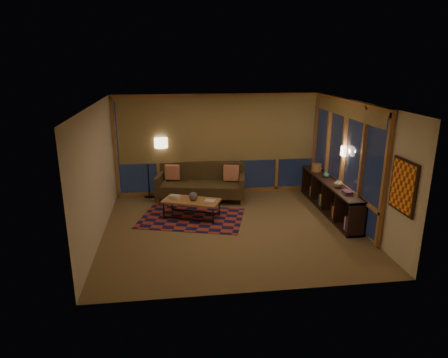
{
  "coord_description": "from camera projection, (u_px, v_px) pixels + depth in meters",
  "views": [
    {
      "loc": [
        -1.22,
        -7.95,
        3.57
      ],
      "look_at": [
        -0.13,
        0.33,
        1.04
      ],
      "focal_mm": 32.0,
      "sensor_mm": 36.0,
      "label": 1
    }
  ],
  "objects": [
    {
      "name": "ceiling",
      "position": [
        233.0,
        104.0,
        7.94
      ],
      "size": [
        5.5,
        5.0,
        0.01
      ],
      "primitive_type": "cube",
      "color": "white",
      "rests_on": "walls"
    },
    {
      "name": "coffee_table",
      "position": [
        192.0,
        209.0,
        9.28
      ],
      "size": [
        1.43,
        1.05,
        0.43
      ],
      "primitive_type": null,
      "rotation": [
        0.0,
        0.0,
        -0.4
      ],
      "color": "#B58342",
      "rests_on": "floor"
    },
    {
      "name": "book_stack_b",
      "position": [
        210.0,
        201.0,
        9.06
      ],
      "size": [
        0.27,
        0.24,
        0.04
      ],
      "primitive_type": null,
      "rotation": [
        0.0,
        0.0,
        -0.37
      ],
      "color": "beige",
      "rests_on": "coffee_table"
    },
    {
      "name": "shelf_book_stack",
      "position": [
        347.0,
        192.0,
        8.62
      ],
      "size": [
        0.24,
        0.29,
        0.07
      ],
      "primitive_type": null,
      "rotation": [
        0.0,
        0.0,
        0.3
      ],
      "color": "beige",
      "rests_on": "bookshelf"
    },
    {
      "name": "window_wall_back",
      "position": [
        218.0,
        145.0,
        10.64
      ],
      "size": [
        5.3,
        0.16,
        2.6
      ],
      "primitive_type": null,
      "color": "#B58342",
      "rests_on": "walls"
    },
    {
      "name": "sofa",
      "position": [
        201.0,
        183.0,
        10.39
      ],
      "size": [
        2.39,
        1.33,
        0.92
      ],
      "primitive_type": null,
      "rotation": [
        0.0,
        0.0,
        -0.19
      ],
      "color": "brown",
      "rests_on": "floor"
    },
    {
      "name": "ceramic_pot",
      "position": [
        193.0,
        196.0,
        9.17
      ],
      "size": [
        0.27,
        0.27,
        0.2
      ],
      "primitive_type": "sphere",
      "rotation": [
        0.0,
        0.0,
        -0.5
      ],
      "color": "#222229",
      "rests_on": "coffee_table"
    },
    {
      "name": "pillow_right",
      "position": [
        231.0,
        174.0,
        10.43
      ],
      "size": [
        0.42,
        0.23,
        0.4
      ],
      "primitive_type": null,
      "rotation": [
        0.0,
        0.0,
        -0.26
      ],
      "color": "red",
      "rests_on": "sofa"
    },
    {
      "name": "area_rug",
      "position": [
        192.0,
        218.0,
        9.28
      ],
      "size": [
        2.67,
        2.13,
        0.01
      ],
      "primitive_type": "cube",
      "rotation": [
        0.0,
        0.0,
        -0.28
      ],
      "color": "#A03728",
      "rests_on": "floor"
    },
    {
      "name": "wall_sconce",
      "position": [
        343.0,
        151.0,
        9.03
      ],
      "size": [
        0.12,
        0.18,
        0.22
      ],
      "primitive_type": null,
      "color": "#FFE3BB",
      "rests_on": "walls"
    },
    {
      "name": "teal_bowl",
      "position": [
        326.0,
        175.0,
        9.77
      ],
      "size": [
        0.15,
        0.15,
        0.14
      ],
      "primitive_type": "sphere",
      "rotation": [
        0.0,
        0.0,
        -0.04
      ],
      "color": "#227879",
      "rests_on": "bookshelf"
    },
    {
      "name": "book_stack_a",
      "position": [
        175.0,
        197.0,
        9.31
      ],
      "size": [
        0.31,
        0.29,
        0.07
      ],
      "primitive_type": null,
      "rotation": [
        0.0,
        0.0,
        -0.5
      ],
      "color": "beige",
      "rests_on": "coffee_table"
    },
    {
      "name": "bookshelf",
      "position": [
        330.0,
        197.0,
        9.6
      ],
      "size": [
        0.4,
        3.02,
        0.76
      ],
      "primitive_type": null,
      "color": "#34201A",
      "rests_on": "floor"
    },
    {
      "name": "window_wall_right",
      "position": [
        342.0,
        158.0,
        9.24
      ],
      "size": [
        0.16,
        3.7,
        2.6
      ],
      "primitive_type": null,
      "color": "#B58342",
      "rests_on": "walls"
    },
    {
      "name": "wall_art",
      "position": [
        403.0,
        186.0,
        6.89
      ],
      "size": [
        0.06,
        0.74,
        0.94
      ],
      "primitive_type": null,
      "color": "red",
      "rests_on": "walls"
    },
    {
      "name": "walls",
      "position": [
        232.0,
        169.0,
        8.34
      ],
      "size": [
        5.51,
        5.01,
        2.7
      ],
      "color": "beige",
      "rests_on": "floor"
    },
    {
      "name": "basket",
      "position": [
        317.0,
        168.0,
        10.34
      ],
      "size": [
        0.26,
        0.26,
        0.19
      ],
      "primitive_type": "cylinder",
      "rotation": [
        0.0,
        0.0,
        -0.02
      ],
      "color": "#AC7D52",
      "rests_on": "bookshelf"
    },
    {
      "name": "floor_lamp",
      "position": [
        148.0,
        167.0,
        10.52
      ],
      "size": [
        0.56,
        0.38,
        1.62
      ],
      "primitive_type": null,
      "rotation": [
        0.0,
        0.0,
        0.05
      ],
      "color": "black",
      "rests_on": "floor"
    },
    {
      "name": "pillow_left",
      "position": [
        172.0,
        174.0,
        10.51
      ],
      "size": [
        0.4,
        0.2,
        0.38
      ],
      "primitive_type": null,
      "rotation": [
        0.0,
        0.0,
        -0.2
      ],
      "color": "red",
      "rests_on": "sofa"
    },
    {
      "name": "vase",
      "position": [
        339.0,
        183.0,
        9.04
      ],
      "size": [
        0.26,
        0.26,
        0.21
      ],
      "primitive_type": "imported",
      "rotation": [
        0.0,
        0.0,
        -0.34
      ],
      "color": "tan",
      "rests_on": "bookshelf"
    },
    {
      "name": "floor",
      "position": [
        232.0,
        228.0,
        8.73
      ],
      "size": [
        5.5,
        5.0,
        0.01
      ],
      "primitive_type": "cube",
      "color": "olive",
      "rests_on": "ground"
    }
  ]
}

